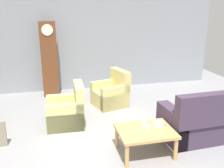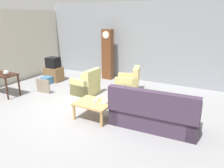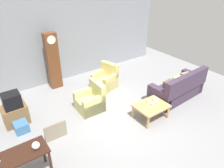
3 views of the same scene
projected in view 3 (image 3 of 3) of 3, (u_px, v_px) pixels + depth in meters
ground_plane at (126, 117)px, 6.51m from camera, size 10.40×10.40×0.00m
garage_door_wall at (70, 39)px, 8.30m from camera, size 8.40×0.16×3.20m
couch_floral at (178, 89)px, 7.31m from camera, size 2.14×0.98×1.04m
armchair_olive_near at (91, 101)px, 6.74m from camera, size 0.81×0.78×0.92m
armchair_olive_far at (105, 80)px, 8.01m from camera, size 0.97×0.95×0.92m
coffee_table_wood at (151, 107)px, 6.31m from camera, size 0.96×0.76×0.46m
console_table_dark at (16, 160)px, 4.23m from camera, size 1.30×0.56×0.77m
grandfather_clock at (53, 61)px, 7.68m from camera, size 0.44×0.30×2.11m
tv_stand_cabinet at (15, 115)px, 6.14m from camera, size 0.68×0.52×0.58m
tv_crt at (12, 100)px, 5.90m from camera, size 0.48×0.44×0.42m
framed_picture_leaning at (56, 131)px, 5.59m from camera, size 0.60×0.05×0.49m
storage_box_blue at (21, 127)px, 5.90m from camera, size 0.37×0.39×0.28m
glass_dome_cloche at (36, 145)px, 4.32m from camera, size 0.17×0.17×0.17m
cup_white_porcelain at (148, 101)px, 6.38m from camera, size 0.08×0.08×0.09m
cup_blue_rimmed at (153, 104)px, 6.27m from camera, size 0.08×0.08×0.08m
bowl_white_stacked at (156, 100)px, 6.48m from camera, size 0.19×0.19×0.06m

